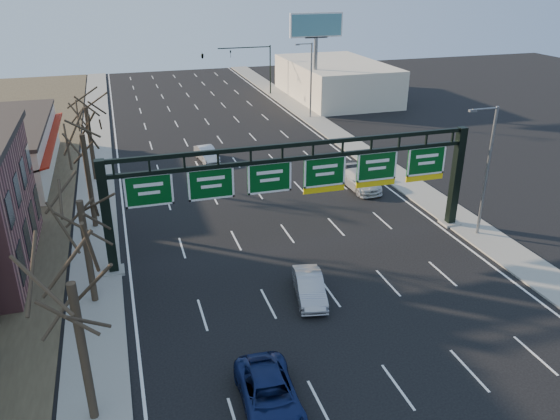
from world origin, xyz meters
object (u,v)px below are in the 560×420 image
object	(u,v)px
sign_gantry	(300,181)
car_white_wagon	(360,180)
car_silver_sedan	(310,287)
car_blue_suv	(269,395)

from	to	relation	value
sign_gantry	car_white_wagon	distance (m)	12.36
sign_gantry	car_silver_sedan	bearing A→B (deg)	-103.47
sign_gantry	car_blue_suv	xyz separation A→B (m)	(-5.94, -13.57, -3.92)
car_white_wagon	car_blue_suv	bearing A→B (deg)	-125.42
sign_gantry	car_white_wagon	world-z (taller)	sign_gantry
car_white_wagon	car_silver_sedan	bearing A→B (deg)	-126.38
car_blue_suv	car_white_wagon	distance (m)	26.11
car_silver_sedan	car_white_wagon	xyz separation A→B (m)	(9.73, 14.49, 0.04)
car_silver_sedan	sign_gantry	bearing A→B (deg)	87.67
sign_gantry	car_silver_sedan	xyz separation A→B (m)	(-1.47, -6.15, -3.93)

